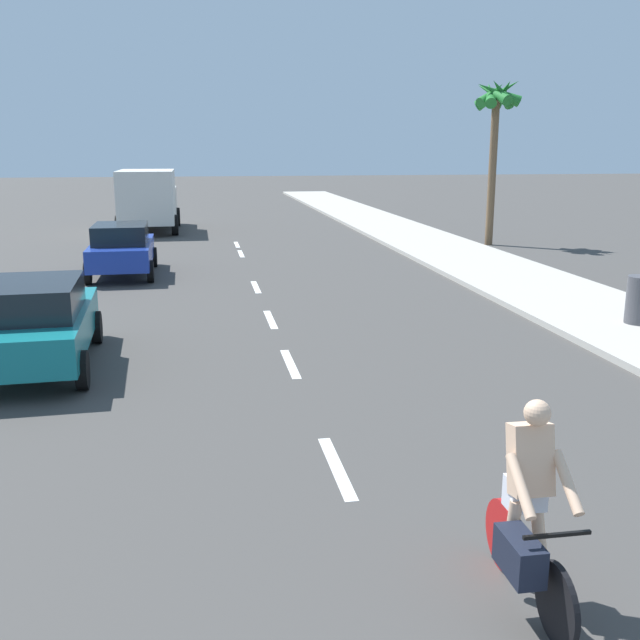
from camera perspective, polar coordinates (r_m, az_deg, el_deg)
ground_plane at (r=20.15m, az=-5.01°, el=2.49°), size 160.00×160.00×0.00m
sidewalk_strip at (r=23.86m, az=13.01°, el=4.07°), size 3.60×80.00×0.14m
lane_stripe_2 at (r=9.03m, az=1.31°, el=-11.46°), size 0.16×1.80×0.01m
lane_stripe_3 at (r=13.11m, az=-2.35°, el=-3.44°), size 0.16×1.80×0.01m
lane_stripe_4 at (r=16.47m, az=-3.91°, el=0.05°), size 0.16×1.80×0.01m
lane_stripe_5 at (r=20.33m, az=-5.05°, el=2.60°), size 0.16×1.80×0.01m
lane_stripe_6 at (r=26.82m, az=-6.23°, el=5.20°), size 0.16×1.80×0.01m
lane_stripe_7 at (r=29.38m, az=-6.55°, el=5.90°), size 0.16×1.80×0.01m
cyclist at (r=6.46m, az=15.97°, el=-14.53°), size 0.62×1.71×1.82m
parked_car_teal at (r=13.61m, az=-21.54°, el=-0.11°), size 2.15×4.37×1.57m
parked_car_blue at (r=22.81m, az=-15.29°, el=5.48°), size 1.98×4.18×1.57m
delivery_truck at (r=34.74m, az=-13.32°, el=9.27°), size 2.69×6.25×2.80m
palm_tree_far at (r=29.71m, az=13.62°, el=15.88°), size 1.90×2.00×6.49m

